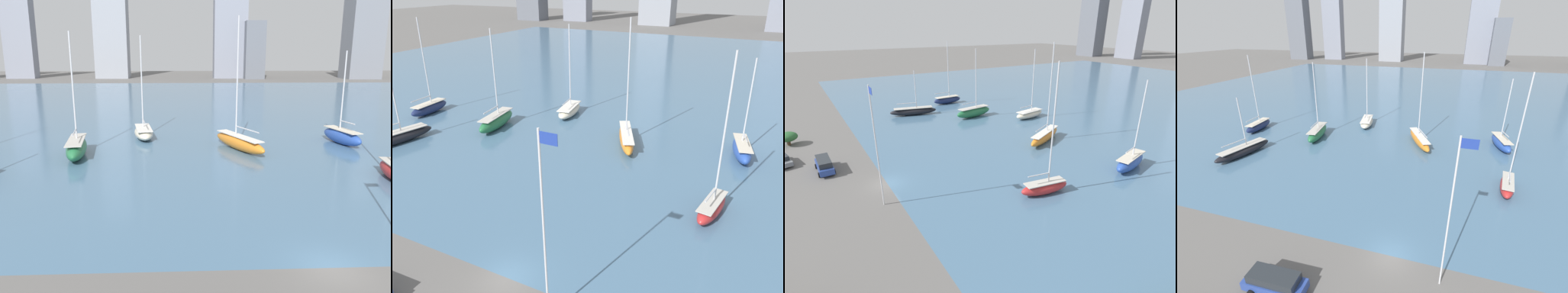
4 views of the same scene
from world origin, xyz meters
TOP-DOWN VIEW (x-y plane):
  - ground_plane at (0.00, 0.00)m, footprint 500.00×500.00m
  - flag_pole at (4.71, -1.67)m, footprint 1.24×0.14m
  - yard_shrub at (-22.28, -10.36)m, footprint 3.07×3.07m
  - sailboat_black at (-29.36, 14.19)m, footprint 4.40×10.52m
  - sailboat_green at (-20.94, 25.03)m, footprint 3.54×9.15m
  - sailboat_blue at (13.34, 30.40)m, footprint 3.70×7.94m
  - sailboat_orange at (-1.14, 27.77)m, footprint 6.05×10.34m
  - sailboat_red at (12.24, 15.43)m, footprint 2.70×6.45m
  - sailboat_cream at (-13.94, 35.09)m, footprint 3.88×8.20m
  - sailboat_navy at (-35.39, 25.53)m, footprint 2.67×7.77m
  - parked_suv_blue at (-8.15, -6.31)m, footprint 5.26×2.26m

SIDE VIEW (x-z plane):
  - ground_plane at x=0.00m, z-range 0.00..0.00m
  - sailboat_black at x=-29.36m, z-range -4.02..5.83m
  - sailboat_cream at x=-13.94m, z-range -6.30..8.13m
  - sailboat_red at x=12.24m, z-range -6.71..8.72m
  - parked_suv_blue at x=-8.15m, z-range 0.08..1.97m
  - sailboat_navy at x=-35.39m, z-range -6.63..8.71m
  - sailboat_orange at x=-1.14m, z-range -7.17..9.28m
  - sailboat_blue at x=13.34m, z-range -5.08..7.28m
  - sailboat_green at x=-20.94m, z-range -6.06..8.40m
  - yard_shrub at x=-22.28m, z-range 0.33..2.60m
  - flag_pole at x=4.71m, z-range 0.50..13.99m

